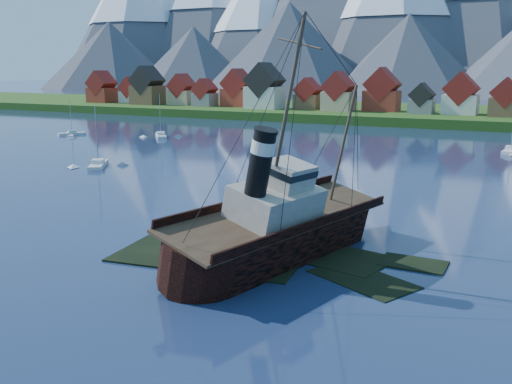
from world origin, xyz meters
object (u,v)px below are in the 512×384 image
at_px(sailboat_a, 98,165).
at_px(sailboat_c, 161,136).
at_px(tugboat_wreck, 282,224).
at_px(sailboat_b, 72,134).
at_px(sailboat_d, 511,151).

relative_size(sailboat_a, sailboat_c, 0.98).
distance_m(tugboat_wreck, sailboat_b, 115.56).
bearing_deg(sailboat_a, sailboat_d, 5.74).
distance_m(sailboat_b, sailboat_c, 25.89).
xyz_separation_m(sailboat_c, sailboat_d, (84.57, 11.48, 0.02)).
bearing_deg(sailboat_b, tugboat_wreck, -1.95).
bearing_deg(sailboat_b, sailboat_a, -7.00).
distance_m(tugboat_wreck, sailboat_c, 101.13).
relative_size(sailboat_b, sailboat_d, 0.86).
relative_size(sailboat_a, sailboat_b, 1.10).
distance_m(tugboat_wreck, sailboat_a, 59.94).
relative_size(tugboat_wreck, sailboat_c, 2.56).
height_order(sailboat_a, sailboat_b, sailboat_a).
bearing_deg(sailboat_d, sailboat_b, -163.78).
height_order(tugboat_wreck, sailboat_c, tugboat_wreck).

